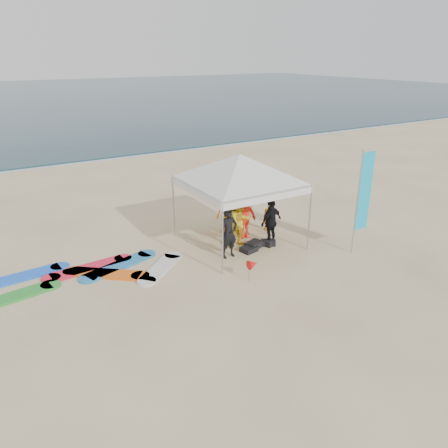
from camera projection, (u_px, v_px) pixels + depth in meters
The scene contains 14 objects.
ground at pixel (272, 298), 11.42m from camera, with size 120.00×120.00×0.00m, color beige.
ocean at pixel (4, 99), 59.11m from camera, with size 160.00×84.00×0.08m, color #0C2633.
shoreline_foam at pixel (87, 160), 25.89m from camera, with size 160.00×1.20×0.01m, color silver.
person_black_a at pixel (229, 233), 13.46m from camera, with size 0.59×0.39×1.61m, color black.
person_yellow at pixel (240, 222), 14.18m from camera, with size 0.83×0.65×1.72m, color yellow.
person_orange_a at pixel (244, 215), 14.86m from camera, with size 1.07×0.61×1.65m, color #FF2D16.
person_black_b at pixel (271, 222), 14.38m from camera, with size 0.93×0.39×1.59m, color black.
person_orange_b at pixel (229, 208), 15.26m from camera, with size 0.89×0.58×1.83m, color orange.
person_seated at pixel (267, 219), 15.64m from camera, with size 0.77×0.25×0.84m, color orange.
canopy_tent at pixel (240, 154), 13.68m from camera, with size 4.58×4.58×3.46m.
feather_flag at pixel (364, 193), 13.46m from camera, with size 0.56×0.04×3.33m.
marker_pennant at pixel (253, 264), 12.16m from camera, with size 0.28×0.28×0.64m.
gear_pile at pixel (258, 245), 14.33m from camera, with size 1.39×0.66×0.22m.
surfboard_spread at pixel (85, 274), 12.59m from camera, with size 5.77×2.67×0.07m.
Camera 1 is at (-6.22, -7.80, 6.01)m, focal length 35.00 mm.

